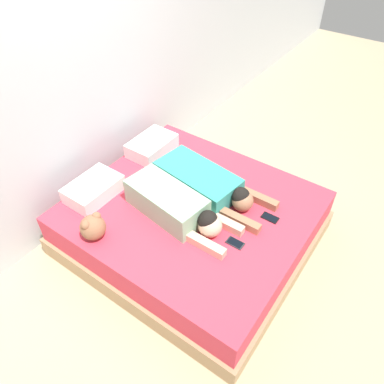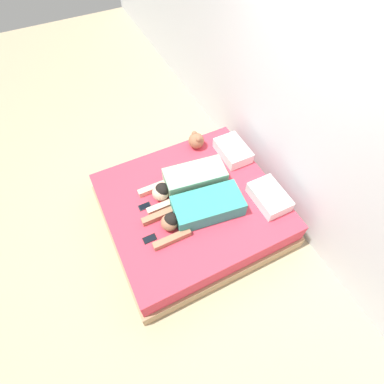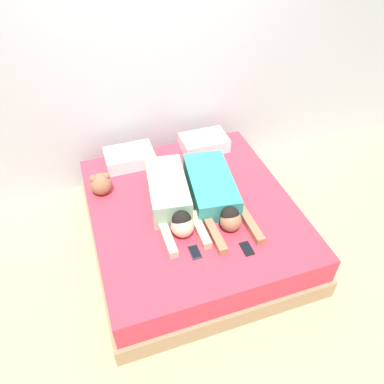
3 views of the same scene
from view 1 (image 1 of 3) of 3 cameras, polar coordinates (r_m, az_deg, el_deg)
name	(u,v)px [view 1 (image 1 of 3)]	position (r m, az deg, el deg)	size (l,w,h in m)	color
ground_plane	(192,239)	(3.52, 0.00, -7.18)	(12.00, 12.00, 0.00)	tan
wall_back	(80,76)	(3.37, -16.64, 16.59)	(12.00, 0.06, 2.60)	silver
bed	(192,223)	(3.35, 0.00, -4.75)	(1.81, 1.97, 0.45)	tan
pillow_head_left	(94,189)	(3.34, -14.78, 0.43)	(0.47, 0.32, 0.14)	white
pillow_head_right	(152,146)	(3.75, -6.12, 7.03)	(0.47, 0.32, 0.14)	white
person_left	(176,206)	(3.02, -2.50, -2.20)	(0.41, 1.01, 0.23)	#8CBF99
person_right	(206,184)	(3.25, 2.19, 1.26)	(0.47, 1.10, 0.21)	teal
cell_phone_left	(235,243)	(2.92, 6.58, -7.72)	(0.08, 0.14, 0.01)	#2D2D33
cell_phone_right	(270,218)	(3.14, 11.80, -3.85)	(0.08, 0.14, 0.01)	black
plush_toy	(93,227)	(2.97, -14.89, -5.16)	(0.20, 0.20, 0.21)	#996647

